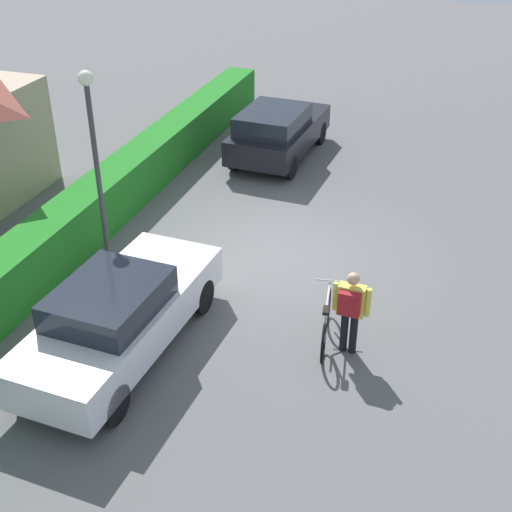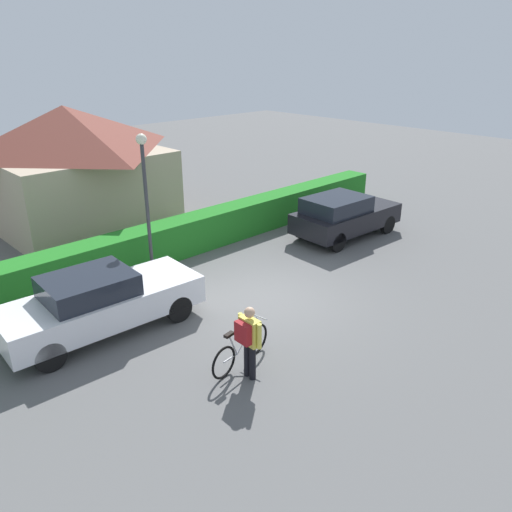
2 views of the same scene
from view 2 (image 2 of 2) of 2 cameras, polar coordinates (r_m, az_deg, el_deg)
The scene contains 8 objects.
ground_plane at distance 13.17m, azimuth 1.12°, elevation -4.91°, with size 60.00×60.00×0.00m, color #5A5A5A.
hedge_row at distance 15.84m, azimuth -9.36°, elevation 1.91°, with size 19.26×0.90×1.13m, color #207420.
house_distant at distance 19.70m, azimuth -20.32°, elevation 9.72°, with size 5.85×6.30×4.22m.
parked_car_near at distance 11.95m, azimuth -17.26°, elevation -4.98°, with size 4.59×1.92×1.47m.
parked_car_far at distance 17.47m, azimuth 9.92°, elevation 4.60°, with size 4.02×1.96×1.49m.
bicycle at distance 10.45m, azimuth -1.71°, elevation -10.46°, with size 1.76×0.50×0.93m.
person_rider at distance 9.78m, azimuth -0.87°, elevation -9.14°, with size 0.35×0.64×1.57m.
street_lamp at distance 13.66m, azimuth -12.41°, elevation 7.48°, with size 0.28×0.28×4.07m.
Camera 2 is at (-8.27, -8.25, 6.09)m, focal length 35.29 mm.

